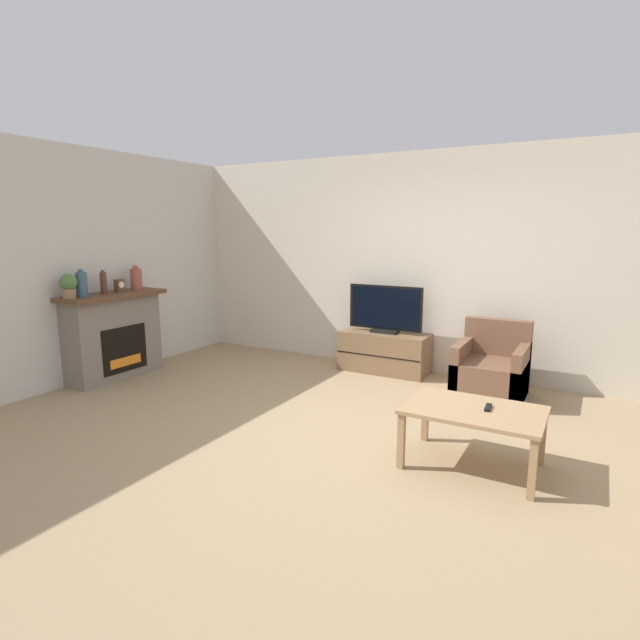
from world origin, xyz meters
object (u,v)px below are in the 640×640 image
(mantel_vase_right, at_px, (136,278))
(tv, at_px, (385,311))
(mantel_vase_centre_left, at_px, (103,283))
(mantel_vase_left, at_px, (82,284))
(mantel_clock, at_px, (120,286))
(tv_stand, at_px, (384,352))
(remote, at_px, (488,407))
(fireplace, at_px, (113,335))
(potted_plant, at_px, (69,285))
(coffee_table, at_px, (474,415))
(armchair, at_px, (491,372))

(mantel_vase_right, xyz_separation_m, tv, (2.71, 1.46, -0.40))
(mantel_vase_centre_left, xyz_separation_m, mantel_vase_right, (0.00, 0.47, 0.01))
(mantel_vase_left, height_order, mantel_clock, mantel_vase_left)
(tv_stand, xyz_separation_m, remote, (1.65, -2.02, 0.22))
(mantel_vase_right, height_order, tv_stand, mantel_vase_right)
(fireplace, xyz_separation_m, mantel_vase_centre_left, (0.02, -0.09, 0.64))
(potted_plant, height_order, coffee_table, potted_plant)
(mantel_vase_right, bearing_deg, tv_stand, 28.39)
(armchair, distance_m, remote, 1.74)
(mantel_vase_left, xyz_separation_m, tv, (2.71, 2.21, -0.40))
(mantel_vase_right, bearing_deg, mantel_clock, -89.82)
(fireplace, distance_m, potted_plant, 0.84)
(fireplace, height_order, mantel_vase_centre_left, mantel_vase_centre_left)
(mantel_clock, height_order, armchair, mantel_clock)
(remote, bearing_deg, fireplace, 173.27)
(mantel_vase_left, relative_size, remote, 2.04)
(potted_plant, distance_m, remote, 4.43)
(mantel_clock, height_order, remote, mantel_clock)
(potted_plant, bearing_deg, mantel_clock, 89.93)
(tv_stand, bearing_deg, mantel_vase_right, -151.61)
(mantel_vase_left, bearing_deg, potted_plant, -90.00)
(mantel_clock, bearing_deg, fireplace, -97.97)
(fireplace, height_order, armchair, fireplace)
(tv, relative_size, armchair, 1.19)
(mantel_vase_centre_left, height_order, tv, mantel_vase_centre_left)
(mantel_vase_right, bearing_deg, mantel_vase_centre_left, -90.00)
(mantel_vase_right, bearing_deg, tv, 28.35)
(mantel_vase_centre_left, bearing_deg, mantel_vase_right, 90.00)
(mantel_clock, relative_size, tv, 0.16)
(mantel_vase_left, bearing_deg, remote, 2.49)
(potted_plant, distance_m, coffee_table, 4.35)
(mantel_vase_centre_left, relative_size, potted_plant, 1.04)
(coffee_table, bearing_deg, mantel_clock, 175.32)
(mantel_vase_centre_left, distance_m, tv_stand, 3.45)
(mantel_vase_left, relative_size, mantel_clock, 2.08)
(mantel_vase_right, bearing_deg, armchair, 15.71)
(fireplace, relative_size, coffee_table, 1.26)
(potted_plant, bearing_deg, armchair, 26.70)
(potted_plant, distance_m, tv_stand, 3.72)
(mantel_clock, distance_m, tv_stand, 3.32)
(mantel_vase_centre_left, bearing_deg, potted_plant, -90.00)
(mantel_clock, bearing_deg, tv, 32.28)
(fireplace, xyz_separation_m, coffee_table, (4.29, -0.22, -0.12))
(remote, bearing_deg, tv, 124.90)
(tv_stand, bearing_deg, remote, -50.80)
(tv, xyz_separation_m, armchair, (1.36, -0.32, -0.51))
(fireplace, bearing_deg, coffee_table, -3.00)
(potted_plant, relative_size, remote, 1.75)
(mantel_vase_centre_left, distance_m, mantel_vase_right, 0.47)
(mantel_vase_right, distance_m, potted_plant, 0.90)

